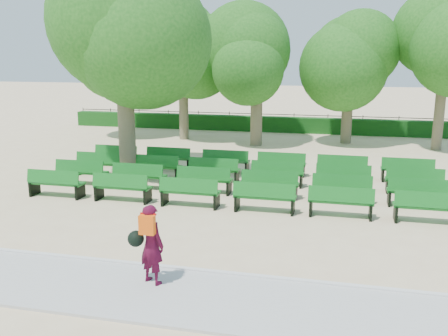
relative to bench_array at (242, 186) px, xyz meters
The scene contains 9 objects.
ground 0.90m from the bench_array, 130.20° to the right, with size 120.00×120.00×0.00m, color beige.
paving 8.10m from the bench_array, 94.07° to the right, with size 30.00×2.20×0.06m, color #B4B5B0.
curb 6.96m from the bench_array, 94.75° to the right, with size 30.00×0.12×0.10m, color silver.
hedge 13.34m from the bench_array, 92.47° to the left, with size 26.00×0.70×0.90m, color #134A14.
fence 13.73m from the bench_array, 92.40° to the left, with size 26.00×0.10×1.02m, color black, non-canonical shape.
tree_line 9.34m from the bench_array, 93.53° to the left, with size 21.80×6.80×7.04m, color #25661B, non-canonical shape.
bench_array is the anchor object (origin of this frame).
tree_among 6.58m from the bench_array, behind, with size 5.52×5.52×7.43m.
person 7.73m from the bench_array, 92.16° to the right, with size 0.82×0.60×1.63m.
Camera 1 is at (3.87, -15.69, 4.54)m, focal length 40.00 mm.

